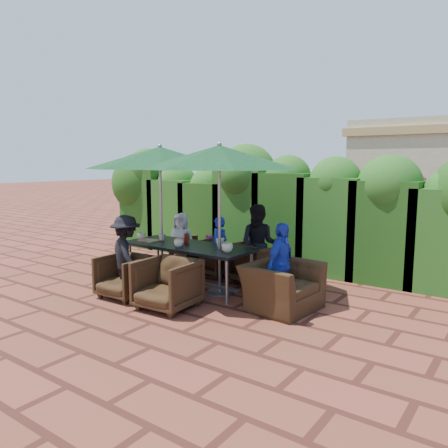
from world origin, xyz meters
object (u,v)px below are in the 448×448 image
Objects in this scene: chair_near_right at (167,282)px; chair_near_left at (125,274)px; chair_far_left at (192,252)px; umbrella_left at (160,158)px; chair_end_right at (282,279)px; chair_far_right at (258,261)px; umbrella_right at (219,158)px; chair_far_mid at (219,256)px; dining_table at (188,249)px.

chair_near_left is at bearing 175.67° from chair_near_right.
chair_far_left is 0.96× the size of chair_near_left.
umbrella_left is 2.44× the size of chair_end_right.
chair_far_right is at bearing -166.28° from chair_far_left.
umbrella_right is 2.22m from chair_far_mid.
chair_far_mid is (-0.11, 1.03, -0.31)m from dining_table.
chair_far_mid is 0.99× the size of chair_near_left.
chair_far_right reaches higher than chair_far_left.
chair_far_mid is at bearing 66.63° from chair_end_right.
chair_near_right is at bearing 117.67° from chair_far_mid.
dining_table is 0.91× the size of umbrella_left.
chair_far_right is 1.40m from chair_end_right.
chair_far_left is at bearing 126.78° from dining_table.
umbrella_right is at bearing 0.96° from umbrella_left.
umbrella_left is 3.43× the size of chair_near_left.
dining_table is 2.21× the size of chair_end_right.
umbrella_left reaches higher than dining_table.
chair_end_right reaches higher than chair_far_mid.
chair_far_left is 2.04m from chair_near_left.
chair_end_right is at bearing -4.08° from umbrella_right.
umbrella_left is 3.57× the size of chair_far_left.
chair_far_left is 0.97× the size of chair_far_mid.
chair_far_right is 0.99× the size of chair_near_right.
dining_table is at bearing -2.66° from umbrella_left.
chair_end_right is at bearing 150.91° from chair_far_right.
chair_far_mid is at bearing -162.79° from chair_far_left.
umbrella_right is 2.02m from chair_far_right.
dining_table is 1.27m from chair_far_right.
dining_table is 3.24× the size of chair_far_left.
chair_end_right reaches higher than chair_near_right.
dining_table is at bearing 111.05° from chair_near_right.
umbrella_left is 3.03m from chair_end_right.
umbrella_right reaches higher than chair_far_mid.
chair_far_mid is at bearing 77.62° from chair_near_left.
chair_far_left is (-0.77, 1.03, -0.32)m from dining_table.
chair_end_right reaches higher than chair_near_left.
chair_near_left reaches higher than chair_far_left.
chair_end_right is at bearing -1.07° from dining_table.
umbrella_right is 2.52m from chair_far_left.
umbrella_left is at bearing 96.92° from chair_near_left.
umbrella_right is 3.19× the size of chair_near_right.
chair_far_mid is (0.53, 1.00, -1.84)m from umbrella_left.
chair_near_right is at bearing 94.26° from chair_far_right.
chair_far_right is 2.33m from chair_near_left.
chair_far_mid is (-0.74, 0.98, -1.85)m from umbrella_right.
umbrella_left reaches higher than chair_end_right.
chair_far_left is at bearing 73.13° from chair_end_right.
chair_end_right reaches higher than dining_table.
umbrella_right reaches higher than dining_table.
chair_near_left is at bearing 70.83° from chair_far_right.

